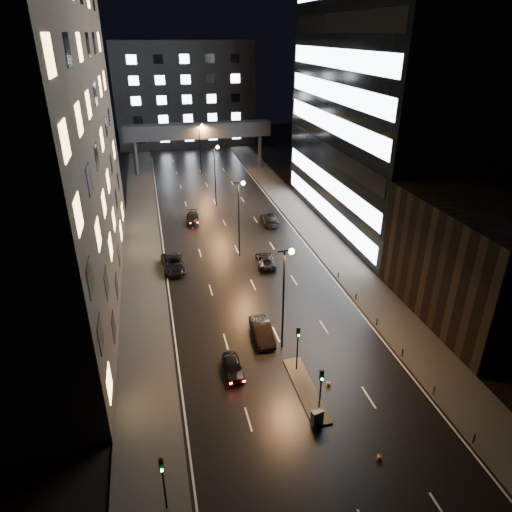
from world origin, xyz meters
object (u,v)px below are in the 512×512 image
object	(u,v)px
car_away_b	(262,331)
utility_cabinet	(317,417)
car_away_c	(173,264)
car_toward_a	(265,260)
car_away_a	(233,367)
car_away_d	(193,218)
car_toward_b	(270,219)

from	to	relation	value
car_away_b	utility_cabinet	xyz separation A→B (m)	(1.40, -11.42, -0.06)
car_away_b	car_away_c	distance (m)	17.89
car_toward_a	utility_cabinet	distance (m)	26.52
car_away_a	car_away_d	size ratio (longest dim) A/B	0.81
car_away_c	car_away_d	xyz separation A→B (m)	(4.01, 15.22, -0.12)
car_away_b	car_away_d	distance (m)	31.74
utility_cabinet	car_toward_b	bearing A→B (deg)	66.51
car_away_b	car_toward_a	xyz separation A→B (m)	(4.17, 14.96, -0.13)
car_away_a	car_toward_b	distance (m)	34.57
car_toward_a	car_away_b	bearing A→B (deg)	81.16
car_away_a	utility_cabinet	bearing A→B (deg)	-55.45
car_away_c	utility_cabinet	bearing A→B (deg)	-76.41
car_toward_a	car_toward_b	distance (m)	13.89
car_away_d	car_toward_a	bearing A→B (deg)	-59.88
car_away_a	car_away_c	size ratio (longest dim) A/B	0.66
car_away_c	utility_cabinet	distance (m)	29.09
car_toward_b	utility_cabinet	bearing A→B (deg)	84.69
car_away_b	car_toward_b	xyz separation A→B (m)	(8.26, 28.24, -0.00)
car_away_d	car_away_c	bearing A→B (deg)	-98.70
utility_cabinet	car_away_c	bearing A→B (deg)	93.63
car_toward_b	utility_cabinet	size ratio (longest dim) A/B	4.64
car_away_b	car_away_c	size ratio (longest dim) A/B	0.85
car_away_b	utility_cabinet	size ratio (longest dim) A/B	4.09
car_away_a	car_toward_a	distance (m)	20.71
car_toward_a	car_away_c	bearing A→B (deg)	-0.20
car_toward_a	car_toward_b	world-z (taller)	car_toward_b
car_away_b	car_away_d	world-z (taller)	car_away_b
car_toward_a	utility_cabinet	world-z (taller)	utility_cabinet
car_away_d	utility_cabinet	bearing A→B (deg)	-77.77
car_away_b	utility_cabinet	world-z (taller)	car_away_b
car_toward_a	utility_cabinet	size ratio (longest dim) A/B	4.04
car_away_b	car_away_c	bearing A→B (deg)	115.24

